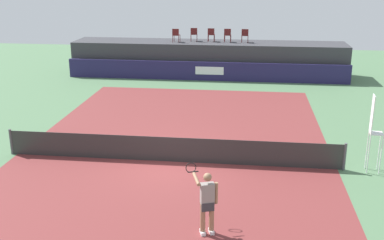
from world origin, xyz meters
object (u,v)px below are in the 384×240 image
(umpire_chair, at_px, (374,128))
(spectator_chair_far_right, at_px, (245,35))
(spectator_chair_right, at_px, (228,35))
(spectator_chair_left, at_px, (194,34))
(net_post_far, at_px, (345,157))
(tennis_player, at_px, (207,201))
(net_post_near, at_px, (11,142))
(spectator_chair_center, at_px, (211,34))
(spectator_chair_far_left, at_px, (176,35))

(umpire_chair, bearing_deg, spectator_chair_far_right, 106.94)
(spectator_chair_right, bearing_deg, spectator_chair_left, 175.90)
(spectator_chair_far_right, xyz_separation_m, net_post_far, (3.81, -15.34, -2.19))
(tennis_player, bearing_deg, umpire_chair, 42.19)
(spectator_chair_right, bearing_deg, net_post_near, -115.88)
(spectator_chair_left, relative_size, spectator_chair_right, 1.00)
(spectator_chair_far_right, bearing_deg, spectator_chair_left, 176.81)
(spectator_chair_center, height_order, net_post_far, spectator_chair_center)
(spectator_chair_center, xyz_separation_m, tennis_player, (1.60, -20.26, -1.73))
(spectator_chair_far_left, bearing_deg, umpire_chair, -58.42)
(spectator_chair_left, height_order, tennis_player, spectator_chair_left)
(spectator_chair_far_left, xyz_separation_m, tennis_player, (3.88, -19.73, -1.73))
(spectator_chair_far_right, height_order, tennis_player, spectator_chair_far_right)
(net_post_far, bearing_deg, spectator_chair_far_left, 119.11)
(umpire_chair, xyz_separation_m, net_post_far, (-0.86, -0.01, -1.09))
(umpire_chair, distance_m, tennis_player, 7.17)
(spectator_chair_far_left, height_order, net_post_far, spectator_chair_far_left)
(net_post_near, bearing_deg, spectator_chair_right, 64.12)
(spectator_chair_far_left, xyz_separation_m, umpire_chair, (9.18, -14.93, -1.11))
(net_post_near, distance_m, net_post_far, 12.40)
(spectator_chair_center, bearing_deg, spectator_chair_far_right, -3.45)
(spectator_chair_center, bearing_deg, net_post_near, -112.35)
(spectator_chair_left, bearing_deg, spectator_chair_far_left, -152.28)
(spectator_chair_left, xyz_separation_m, spectator_chair_far_right, (3.39, -0.19, 0.00))
(spectator_chair_right, distance_m, spectator_chair_far_right, 1.14)
(spectator_chair_far_left, bearing_deg, spectator_chair_right, 7.20)
(spectator_chair_right, height_order, spectator_chair_far_right, same)
(net_post_near, bearing_deg, spectator_chair_far_left, 74.71)
(spectator_chair_far_left, distance_m, net_post_far, 17.24)
(tennis_player, bearing_deg, spectator_chair_center, 94.52)
(spectator_chair_left, height_order, spectator_chair_center, same)
(spectator_chair_far_right, bearing_deg, umpire_chair, -73.06)
(spectator_chair_center, bearing_deg, spectator_chair_far_left, -166.83)
(umpire_chair, distance_m, net_post_far, 1.38)
(tennis_player, bearing_deg, spectator_chair_far_left, 101.13)
(spectator_chair_right, relative_size, net_post_far, 0.89)
(spectator_chair_right, distance_m, net_post_near, 17.22)
(net_post_far, height_order, tennis_player, tennis_player)
(spectator_chair_left, xyz_separation_m, umpire_chair, (8.06, -15.52, -1.11))
(umpire_chair, xyz_separation_m, tennis_player, (-5.30, -4.80, -0.63))
(net_post_far, bearing_deg, net_post_near, 180.00)
(spectator_chair_far_left, distance_m, tennis_player, 20.18)
(spectator_chair_left, distance_m, umpire_chair, 17.52)
(spectator_chair_center, relative_size, umpire_chair, 0.32)
(spectator_chair_far_left, relative_size, net_post_far, 0.89)
(net_post_far, bearing_deg, spectator_chair_right, 107.85)
(spectator_chair_center, distance_m, spectator_chair_right, 1.10)
(tennis_player, bearing_deg, spectator_chair_left, 97.74)
(spectator_chair_far_left, relative_size, spectator_chair_center, 1.00)
(spectator_chair_far_right, bearing_deg, spectator_chair_far_left, -174.95)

